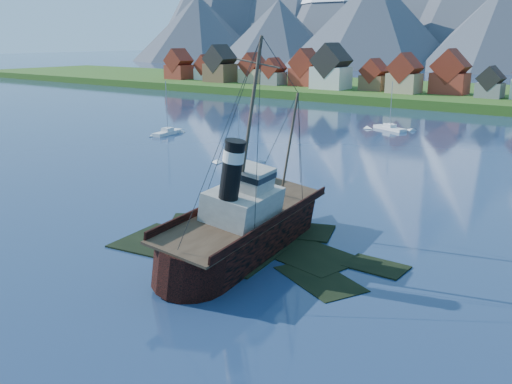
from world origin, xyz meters
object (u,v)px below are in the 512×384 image
Objects in this scene: tugboat_wreck at (251,222)px; sailboat_b at (168,133)px; sailboat_c at (390,129)px; sailboat_a at (239,161)px.

sailboat_b is (-61.12, 47.86, -2.70)m from tugboat_wreck.
tugboat_wreck is 2.46× the size of sailboat_c.
sailboat_a is (-28.27, 33.49, -2.79)m from tugboat_wreck.
sailboat_c is (6.37, 52.04, 0.06)m from sailboat_a.
sailboat_a is at bearing -32.54° from sailboat_b.
sailboat_b is at bearing 157.85° from sailboat_c.
sailboat_b is (-32.85, 14.36, 0.08)m from sailboat_a.
tugboat_wreck is at bearing -141.64° from sailboat_c.
sailboat_a is 0.77× the size of sailboat_b.
tugboat_wreck is 77.68m from sailboat_b.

